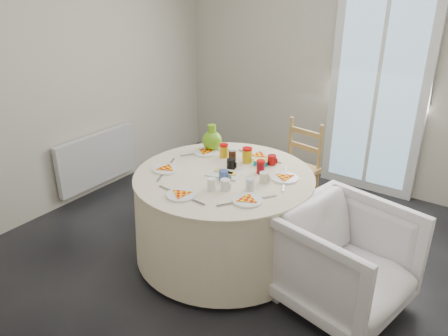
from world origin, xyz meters
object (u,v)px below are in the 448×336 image
Objects in this scene: table at (224,215)px; radiator at (98,159)px; armchair at (345,259)px; green_pitcher at (212,137)px; wooden_chair at (294,166)px.

radiator is at bearing 174.13° from table.
armchair is 1.56m from green_pitcher.
radiator is 1.79m from table.
wooden_chair reaches higher than table.
green_pitcher reaches higher than radiator.
wooden_chair is (0.11, 1.03, 0.09)m from table.
radiator is 0.68× the size of table.
radiator is at bearing -177.97° from green_pitcher.
wooden_chair is 0.92m from green_pitcher.
radiator is 1.21× the size of armchair.
armchair reaches higher than table.
radiator is 2.84m from armchair.
wooden_chair is 1.09× the size of armchair.
armchair is (0.93, -1.05, -0.08)m from wooden_chair.
wooden_chair is at bearing 23.96° from radiator.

